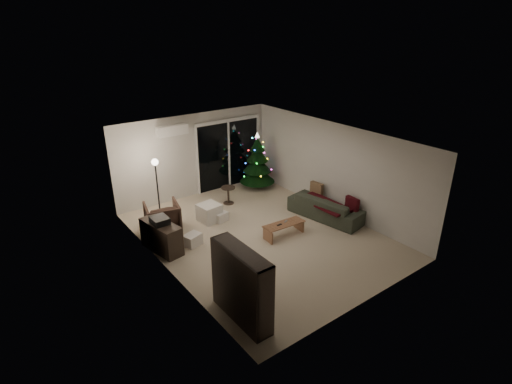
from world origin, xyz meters
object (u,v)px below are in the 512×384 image
Objects in this scene: armchair at (162,217)px; media_cabinet at (161,237)px; bookshelf at (233,289)px; coffee_table at (284,229)px; christmas_tree at (257,161)px; sofa at (326,207)px.

media_cabinet is at bearing 77.60° from armchair.
bookshelf is 3.33m from coffee_table.
media_cabinet is at bearing 71.71° from bookshelf.
bookshelf is 1.30× the size of coffee_table.
coffee_table is 0.59× the size of christmas_tree.
armchair is 3.82m from christmas_tree.
armchair is 0.40× the size of sofa.
media_cabinet is 0.54× the size of sofa.
media_cabinet is at bearing 160.44° from coffee_table.
media_cabinet is 1.05× the size of coffee_table.
sofa is 1.95× the size of coffee_table.
sofa is 2.92m from christmas_tree.
media_cabinet is 4.43m from sofa.
coffee_table is (2.72, 1.84, -0.53)m from bookshelf.
media_cabinet is at bearing 65.81° from sofa.
media_cabinet is 0.97m from armchair.
armchair reaches higher than media_cabinet.
christmas_tree reaches higher than bookshelf.
bookshelf is at bearing 97.39° from armchair.
bookshelf is 4.73m from sofa.
sofa is at bearing -85.91° from christmas_tree.
coffee_table is 3.33m from christmas_tree.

